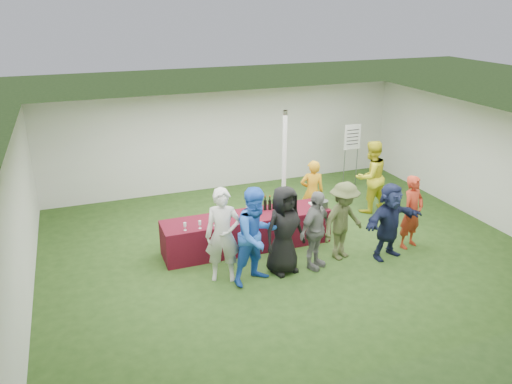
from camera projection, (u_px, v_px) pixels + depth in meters
name	position (u px, v px, depth m)	size (l,w,h in m)	color
ground	(284.00, 247.00, 10.77)	(60.00, 60.00, 0.00)	#284719
tent	(284.00, 168.00, 11.49)	(10.00, 10.00, 10.00)	white
serving_table	(247.00, 231.00, 10.61)	(3.60, 0.80, 0.75)	#580F1B
wine_bottles	(270.00, 204.00, 10.73)	(0.61, 0.09, 0.32)	black
wine_glasses	(208.00, 222.00, 9.91)	(1.13, 0.09, 0.16)	silver
water_bottle	(247.00, 209.00, 10.52)	(0.07, 0.07, 0.23)	silver
bar_towel	(315.00, 203.00, 11.04)	(0.25, 0.18, 0.03)	white
dump_bucket	(323.00, 205.00, 10.79)	(0.24, 0.24, 0.18)	slate
wine_list_sign	(352.00, 142.00, 13.77)	(0.50, 0.03, 1.80)	slate
staff_pourer	(312.00, 192.00, 11.66)	(0.57, 0.37, 1.56)	orange
staff_back	(370.00, 177.00, 12.28)	(0.88, 0.69, 1.82)	gold
customer_0	(223.00, 235.00, 9.21)	(0.67, 0.44, 1.83)	beige
customer_1	(256.00, 236.00, 9.14)	(0.91, 0.71, 1.88)	blue
customer_2	(284.00, 230.00, 9.49)	(0.86, 0.56, 1.77)	black
customer_3	(315.00, 230.00, 9.67)	(0.94, 0.39, 1.61)	slate
customer_4	(343.00, 221.00, 10.02)	(1.07, 0.61, 1.65)	#454C29
customer_5	(389.00, 221.00, 10.07)	(1.49, 0.48, 1.61)	#192040
customer_6	(412.00, 212.00, 10.52)	(0.58, 0.38, 1.60)	#A72F1A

